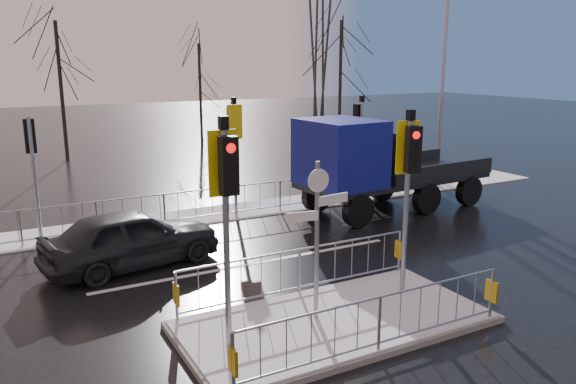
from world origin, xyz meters
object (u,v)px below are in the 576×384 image
car_far_lane (132,238)px  street_lamp_right (444,76)px  flatbed_truck (364,164)px  traffic_island (334,306)px

car_far_lane → street_lamp_right: street_lamp_right is taller
flatbed_truck → traffic_island: bearing=-129.6°
traffic_island → flatbed_truck: traffic_island is taller
traffic_island → car_far_lane: size_ratio=1.39×
flatbed_truck → street_lamp_right: (5.35, 2.17, 2.69)m
car_far_lane → flatbed_truck: size_ratio=0.61×
traffic_island → car_far_lane: traffic_island is taller
car_far_lane → street_lamp_right: bearing=-85.0°
car_far_lane → flatbed_truck: 8.05m
traffic_island → car_far_lane: 5.73m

